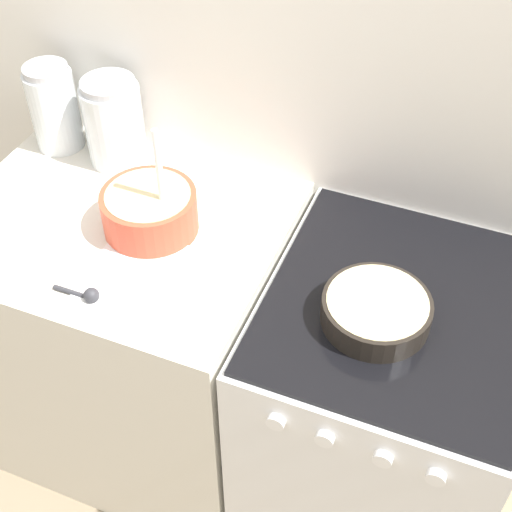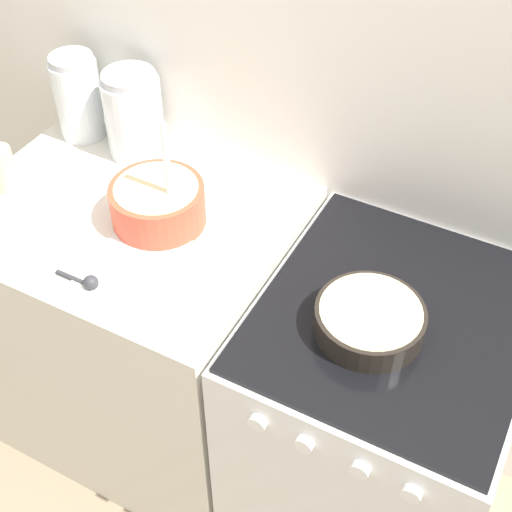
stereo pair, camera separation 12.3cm
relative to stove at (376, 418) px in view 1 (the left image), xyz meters
name	(u,v)px [view 1 (the left image)]	position (x,y,z in m)	size (l,w,h in m)	color
wall_back	(324,90)	(-0.32, 0.36, 0.74)	(4.67, 0.05, 2.40)	white
countertop_cabinet	(136,338)	(-0.74, 0.00, 0.00)	(0.84, 0.68, 0.93)	silver
stove	(376,418)	(0.00, 0.00, 0.00)	(0.61, 0.69, 0.93)	silver
mixing_bowl	(150,209)	(-0.64, 0.01, 0.53)	(0.24, 0.24, 0.30)	#D84C33
baking_pan	(376,310)	(-0.04, -0.07, 0.50)	(0.24, 0.24, 0.06)	black
storage_jar_left	(55,112)	(-1.05, 0.24, 0.57)	(0.13, 0.13, 0.25)	silver
storage_jar_middle	(115,127)	(-0.86, 0.24, 0.57)	(0.16, 0.16, 0.24)	silver
recipe_page	(133,279)	(-0.59, -0.16, 0.47)	(0.24, 0.30, 0.01)	white
measuring_spoon	(87,295)	(-0.66, -0.25, 0.48)	(0.12, 0.04, 0.04)	#333338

